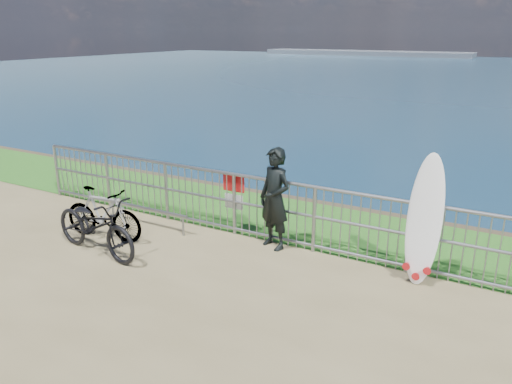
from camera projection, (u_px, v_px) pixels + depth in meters
The scene contains 8 objects.
grass_strip at pixel (287, 219), 9.54m from camera, with size 120.00×120.00×0.00m, color #23621B.
seascape at pixel (365, 55), 151.24m from camera, with size 260.00×260.00×5.00m.
railing at pixel (260, 208), 8.44m from camera, with size 10.06×0.10×1.13m.
surfer at pixel (275, 199), 8.07m from camera, with size 0.62×0.40×1.69m, color black.
surfboard at pixel (424, 225), 6.97m from camera, with size 0.49×0.44×1.87m.
bicycle_near at pixel (95, 225), 7.93m from camera, with size 0.65×1.87×0.98m, color black.
bicycle_far at pixel (103, 214), 8.51m from camera, with size 0.43×1.53×0.92m, color black.
bike_rack at pixel (146, 210), 9.08m from camera, with size 1.86×0.05×0.39m.
Camera 1 is at (3.82, -5.37, 3.46)m, focal length 35.00 mm.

